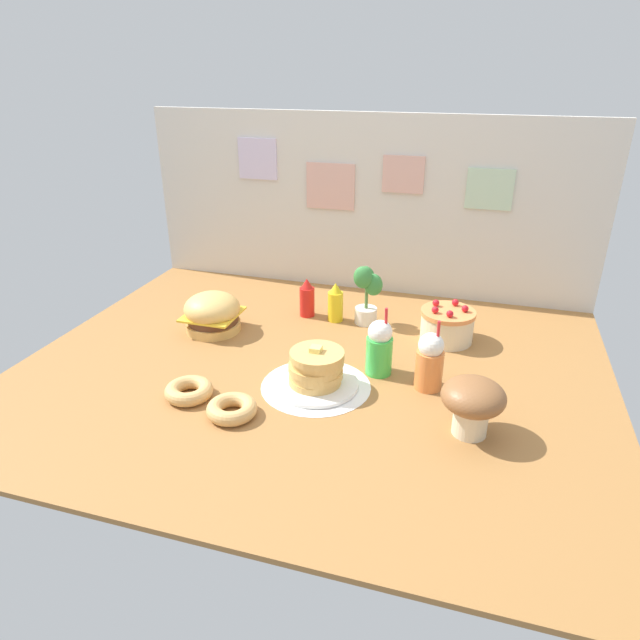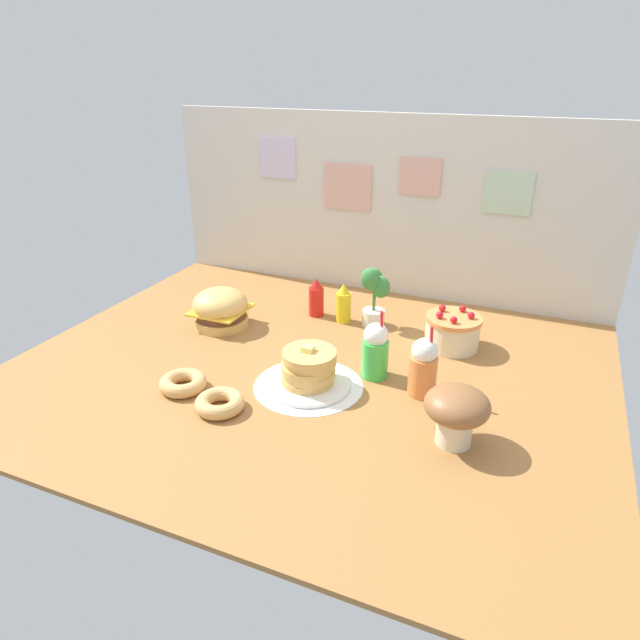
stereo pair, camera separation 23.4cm
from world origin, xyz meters
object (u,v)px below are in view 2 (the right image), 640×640
at_px(donut_chocolate, 220,403).
at_px(mushroom_stool, 457,410).
at_px(orange_float_cup, 423,367).
at_px(burger, 221,308).
at_px(cream_soda_cup, 375,350).
at_px(potted_plant, 374,295).
at_px(layer_cake, 452,331).
at_px(ketchup_bottle, 316,298).
at_px(pancake_stack, 309,370).
at_px(mustard_bottle, 343,304).
at_px(donut_pink_glaze, 183,383).

distance_m(donut_chocolate, mushroom_stool, 0.83).
relative_size(orange_float_cup, mushroom_stool, 1.36).
xyz_separation_m(orange_float_cup, donut_chocolate, (-0.64, -0.39, -0.08)).
bearing_deg(burger, cream_soda_cup, -11.41).
bearing_deg(potted_plant, layer_cake, -11.00).
xyz_separation_m(ketchup_bottle, donut_chocolate, (0.01, -0.90, -0.06)).
height_order(cream_soda_cup, donut_chocolate, cream_soda_cup).
bearing_deg(orange_float_cup, layer_cake, 86.09).
bearing_deg(layer_cake, potted_plant, 169.00).
bearing_deg(potted_plant, pancake_stack, -95.19).
relative_size(cream_soda_cup, mushroom_stool, 1.36).
relative_size(burger, cream_soda_cup, 0.88).
relative_size(cream_soda_cup, potted_plant, 0.98).
distance_m(orange_float_cup, potted_plant, 0.62).
relative_size(burger, layer_cake, 1.06).
height_order(pancake_stack, mustard_bottle, mustard_bottle).
distance_m(ketchup_bottle, cream_soda_cup, 0.64).
bearing_deg(potted_plant, mushroom_stool, -55.34).
relative_size(pancake_stack, potted_plant, 1.11).
xyz_separation_m(burger, cream_soda_cup, (0.82, -0.16, 0.03)).
distance_m(donut_pink_glaze, potted_plant, 0.98).
bearing_deg(orange_float_cup, donut_pink_glaze, -158.80).
relative_size(layer_cake, mustard_bottle, 1.25).
relative_size(pancake_stack, mustard_bottle, 1.70).
distance_m(cream_soda_cup, potted_plant, 0.48).
bearing_deg(mushroom_stool, pancake_stack, 166.83).
height_order(cream_soda_cup, donut_pink_glaze, cream_soda_cup).
distance_m(layer_cake, ketchup_bottle, 0.69).
height_order(cream_soda_cup, orange_float_cup, same).
distance_m(ketchup_bottle, potted_plant, 0.30).
bearing_deg(donut_chocolate, burger, 121.70).
xyz_separation_m(layer_cake, mustard_bottle, (-0.53, 0.06, 0.01)).
height_order(layer_cake, mustard_bottle, mustard_bottle).
xyz_separation_m(pancake_stack, orange_float_cup, (0.41, 0.12, 0.04)).
bearing_deg(donut_chocolate, mushroom_stool, 9.54).
bearing_deg(burger, layer_cake, 11.28).
relative_size(donut_chocolate, potted_plant, 0.61).
distance_m(cream_soda_cup, donut_chocolate, 0.63).
xyz_separation_m(pancake_stack, mustard_bottle, (-0.09, 0.61, 0.02)).
height_order(ketchup_bottle, cream_soda_cup, cream_soda_cup).
xyz_separation_m(mustard_bottle, mushroom_stool, (0.67, -0.75, 0.04)).
bearing_deg(donut_pink_glaze, layer_cake, 40.88).
bearing_deg(donut_chocolate, mustard_bottle, 81.21).
xyz_separation_m(mustard_bottle, donut_pink_glaze, (-0.34, -0.82, -0.06)).
bearing_deg(mushroom_stool, cream_soda_cup, 140.18).
xyz_separation_m(mustard_bottle, orange_float_cup, (0.51, -0.49, 0.02)).
xyz_separation_m(orange_float_cup, mushroom_stool, (0.17, -0.26, 0.01)).
xyz_separation_m(burger, ketchup_bottle, (0.37, 0.29, 0.00)).
bearing_deg(potted_plant, cream_soda_cup, -71.28).
height_order(potted_plant, mushroom_stool, potted_plant).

